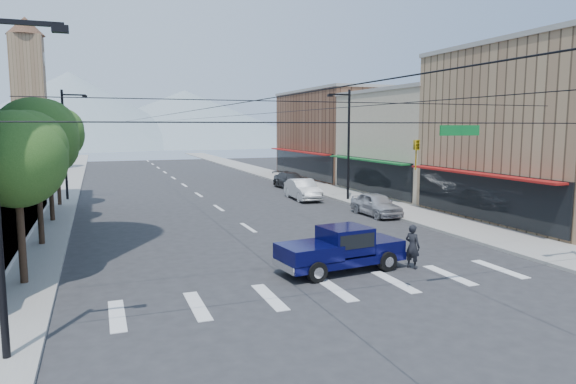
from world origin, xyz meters
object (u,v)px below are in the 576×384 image
parked_car_near (376,204)px  parked_car_mid (303,189)px  parked_car_far (291,181)px  pickup_truck (340,248)px  pedestrian (412,246)px

parked_car_near → parked_car_mid: parked_car_mid is taller
parked_car_near → parked_car_far: bearing=88.8°
parked_car_near → pickup_truck: bearing=-127.4°
parked_car_near → parked_car_far: parked_car_near is taller
pickup_truck → parked_car_mid: (6.52, 20.27, -0.12)m
parked_car_far → parked_car_near: bearing=-94.0°
pedestrian → parked_car_far: pedestrian is taller
pickup_truck → pedestrian: pedestrian is taller
pickup_truck → pedestrian: bearing=-20.4°
pickup_truck → parked_car_near: bearing=46.6°
pedestrian → parked_car_mid: pedestrian is taller
pickup_truck → parked_car_mid: size_ratio=1.11×
parked_car_near → parked_car_mid: 9.09m
parked_car_near → parked_car_mid: size_ratio=0.89×
pickup_truck → parked_car_near: size_ratio=1.24×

